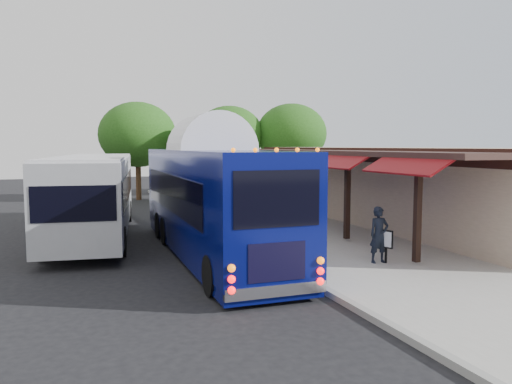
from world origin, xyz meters
name	(u,v)px	position (x,y,z in m)	size (l,w,h in m)	color
ground	(252,252)	(0.00, 0.00, 0.00)	(90.00, 90.00, 0.00)	black
sidewalk	(324,225)	(5.00, 4.00, 0.07)	(10.00, 40.00, 0.15)	#9E9B93
curb	(220,231)	(0.05, 4.00, 0.07)	(0.20, 40.00, 0.16)	gray
station_shelter	(388,184)	(8.38, 4.00, 1.85)	(8.15, 20.00, 3.60)	tan
coach_bus	(211,195)	(-1.45, 0.00, 2.04)	(2.70, 11.95, 3.80)	#070D57
city_bus	(94,192)	(-4.94, 5.21, 1.81)	(4.28, 12.43, 3.27)	#93959B
ped_a	(379,235)	(2.85, -3.42, 1.00)	(0.62, 0.41, 1.71)	black
ped_b	(273,211)	(1.91, 2.71, 1.01)	(0.84, 0.65, 1.72)	black
ped_c	(280,205)	(2.90, 4.24, 1.06)	(1.06, 0.44, 1.81)	black
ped_d	(228,195)	(2.24, 9.97, 1.00)	(1.10, 0.63, 1.70)	black
sign_board	(386,241)	(3.02, -3.55, 0.84)	(0.20, 0.44, 1.01)	black
tree_left	(209,144)	(2.60, 15.24, 3.81)	(4.46, 4.46, 5.72)	#382314
tree_mid	(229,135)	(5.64, 20.43, 4.48)	(5.25, 5.25, 6.72)	#382314
tree_right	(291,134)	(10.19, 19.02, 4.61)	(5.40, 5.40, 6.91)	#382314
tree_far	(138,135)	(-1.45, 18.61, 4.43)	(5.20, 5.20, 6.65)	#382314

